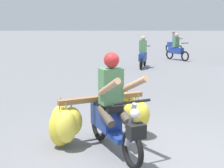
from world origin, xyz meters
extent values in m
plane|color=slate|center=(0.00, 0.00, 0.00)|extent=(120.00, 120.00, 0.00)
torus|color=black|center=(-0.41, -0.28, 0.28)|extent=(0.31, 0.54, 0.56)
torus|color=black|center=(-0.92, 0.81, 0.28)|extent=(0.31, 0.54, 0.56)
cube|color=navy|center=(-0.62, 0.17, 0.32)|extent=(0.46, 0.61, 0.08)
cube|color=navy|center=(-0.79, 0.54, 0.50)|extent=(0.53, 0.70, 0.36)
cube|color=black|center=(-0.76, 0.46, 0.72)|extent=(0.49, 0.65, 0.10)
cylinder|color=gray|center=(-0.43, -0.22, 0.62)|extent=(0.18, 0.29, 0.69)
cylinder|color=black|center=(-0.42, -0.26, 0.96)|extent=(0.52, 0.28, 0.04)
sphere|color=silver|center=(-0.38, -0.33, 0.82)|extent=(0.14, 0.14, 0.14)
cube|color=black|center=(-0.36, -0.37, 0.58)|extent=(0.29, 0.25, 0.20)
cube|color=navy|center=(-0.41, -0.28, 0.58)|extent=(0.21, 0.30, 0.04)
cube|color=olive|center=(-0.86, 0.67, 0.78)|extent=(1.40, 0.73, 0.08)
cube|color=olive|center=(-0.93, 0.83, 0.75)|extent=(1.25, 0.65, 0.06)
ellipsoid|color=yellow|center=(-1.55, 0.66, 0.38)|extent=(0.45, 0.43, 0.56)
cylinder|color=#998459|center=(-1.55, 0.66, 0.71)|extent=(0.02, 0.02, 0.15)
ellipsoid|color=gold|center=(-0.39, 0.92, 0.45)|extent=(0.47, 0.44, 0.45)
cylinder|color=#998459|center=(-0.39, 0.92, 0.72)|extent=(0.02, 0.02, 0.14)
ellipsoid|color=yellow|center=(-1.34, 0.46, 0.44)|extent=(0.41, 0.39, 0.48)
cylinder|color=#998459|center=(-1.34, 0.46, 0.72)|extent=(0.02, 0.02, 0.14)
ellipsoid|color=gold|center=(-0.27, 1.06, 0.34)|extent=(0.44, 0.43, 0.62)
cylinder|color=#998459|center=(-0.27, 1.06, 0.70)|extent=(0.02, 0.02, 0.17)
ellipsoid|color=gold|center=(-0.23, 0.88, 0.42)|extent=(0.48, 0.45, 0.51)
cylinder|color=#998459|center=(-0.23, 0.88, 0.72)|extent=(0.02, 0.02, 0.14)
ellipsoid|color=yellow|center=(-0.41, 1.19, 0.48)|extent=(0.45, 0.44, 0.47)
cylinder|color=#998459|center=(-0.41, 1.19, 0.74)|extent=(0.02, 0.02, 0.10)
ellipsoid|color=yellow|center=(-1.41, 0.32, 0.41)|extent=(0.39, 0.36, 0.54)
cylinder|color=#998459|center=(-1.41, 0.32, 0.72)|extent=(0.02, 0.02, 0.14)
ellipsoid|color=gold|center=(-1.53, 0.46, 0.33)|extent=(0.52, 0.51, 0.62)
cylinder|color=#998459|center=(-1.53, 0.46, 0.70)|extent=(0.02, 0.02, 0.18)
cube|color=#4C7F51|center=(-0.71, 0.36, 1.05)|extent=(0.40, 0.34, 0.56)
sphere|color=#B22626|center=(-0.70, 0.34, 1.46)|extent=(0.24, 0.24, 0.24)
cylinder|color=tan|center=(-0.38, 0.13, 1.11)|extent=(0.43, 0.67, 0.39)
cylinder|color=tan|center=(-0.74, -0.04, 1.11)|extent=(0.34, 0.70, 0.39)
cylinder|color=#4C4238|center=(-0.53, 0.31, 0.62)|extent=(0.31, 0.45, 0.27)
cylinder|color=#4C4238|center=(-0.78, 0.19, 0.62)|extent=(0.31, 0.45, 0.27)
torus|color=black|center=(3.03, 11.52, 0.26)|extent=(0.36, 0.47, 0.52)
torus|color=black|center=(2.41, 12.42, 0.26)|extent=(0.36, 0.47, 0.52)
cube|color=navy|center=(2.66, 12.05, 0.50)|extent=(0.71, 0.88, 0.32)
cylinder|color=black|center=(3.00, 11.56, 0.92)|extent=(0.43, 0.31, 0.04)
cube|color=#4C7F51|center=(2.65, 12.07, 0.95)|extent=(0.36, 0.33, 0.52)
sphere|color=tan|center=(2.66, 12.05, 1.30)|extent=(0.20, 0.20, 0.20)
torus|color=black|center=(0.80, 9.81, 0.26)|extent=(0.20, 0.52, 0.52)
torus|color=black|center=(0.54, 8.74, 0.26)|extent=(0.20, 0.52, 0.52)
cube|color=navy|center=(0.65, 9.18, 0.50)|extent=(0.45, 0.93, 0.32)
cylinder|color=black|center=(0.79, 9.76, 0.92)|extent=(0.49, 0.15, 0.04)
cube|color=#4C7F51|center=(0.64, 9.16, 0.95)|extent=(0.34, 0.27, 0.52)
sphere|color=tan|center=(0.65, 9.18, 1.30)|extent=(0.20, 0.20, 0.20)
torus|color=black|center=(3.57, 15.38, 0.26)|extent=(0.33, 0.49, 0.52)
torus|color=black|center=(3.03, 16.34, 0.26)|extent=(0.33, 0.49, 0.52)
cube|color=navy|center=(3.25, 15.95, 0.50)|extent=(0.65, 0.90, 0.32)
cylinder|color=black|center=(3.55, 15.43, 0.92)|extent=(0.45, 0.28, 0.04)
cube|color=#B2B7C6|center=(3.24, 15.97, 0.95)|extent=(0.36, 0.32, 0.52)
sphere|color=#9E7051|center=(3.25, 15.95, 1.30)|extent=(0.20, 0.20, 0.20)
camera|label=1|loc=(-0.69, -4.38, 2.05)|focal=50.25mm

